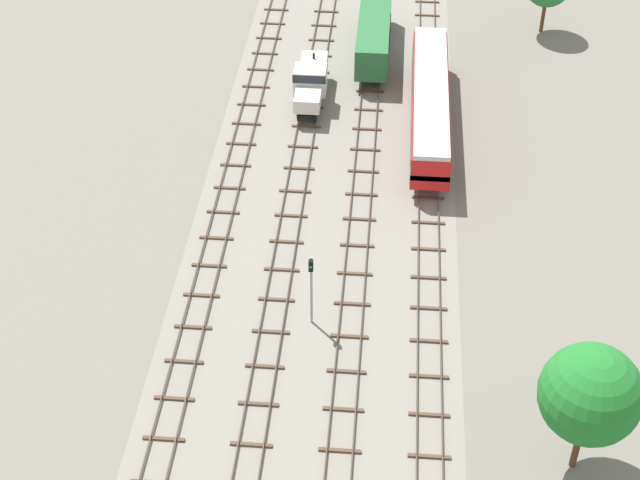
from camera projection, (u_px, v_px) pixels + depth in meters
ground_plane at (326, 214)px, 71.07m from camera, size 480.00×480.00×0.00m
ballast_bed at (326, 214)px, 71.07m from camera, size 18.92×176.00×0.01m
track_far_left at (226, 199)px, 72.24m from camera, size 2.40×126.00×0.29m
track_left at (293, 202)px, 71.92m from camera, size 2.40×126.00×0.29m
track_centre_left at (360, 206)px, 71.60m from camera, size 2.40×126.00×0.29m
track_centre at (428, 209)px, 71.28m from camera, size 2.40×126.00×0.29m
diesel_railcar_centre_near at (430, 102)px, 78.17m from camera, size 2.96×20.50×3.80m
shunter_loco_left_mid at (311, 80)px, 82.03m from camera, size 2.74×8.46×3.10m
freight_boxcar_centre_left_midfar at (374, 30)px, 88.11m from camera, size 2.87×14.00×3.60m
signal_post_near at (311, 282)px, 60.11m from camera, size 0.28×0.47×5.40m
lineside_tree_2 at (590, 395)px, 49.96m from camera, size 5.42×5.42×8.47m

